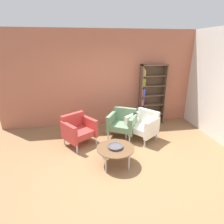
% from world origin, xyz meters
% --- Properties ---
extents(ground_plane, '(8.32, 8.32, 0.00)m').
position_xyz_m(ground_plane, '(0.00, 0.00, 0.00)').
color(ground_plane, olive).
extents(brick_back_panel, '(6.40, 0.12, 2.90)m').
position_xyz_m(brick_back_panel, '(0.00, 2.46, 1.45)').
color(brick_back_panel, '#B2664C').
rests_on(brick_back_panel, ground_plane).
extents(bookshelf_tall, '(0.80, 0.30, 1.90)m').
position_xyz_m(bookshelf_tall, '(1.44, 2.25, 0.92)').
color(bookshelf_tall, brown).
rests_on(bookshelf_tall, ground_plane).
extents(coffee_table_low, '(0.80, 0.80, 0.40)m').
position_xyz_m(coffee_table_low, '(-0.07, 0.13, 0.37)').
color(coffee_table_low, brown).
rests_on(coffee_table_low, ground_plane).
extents(decorative_bowl, '(0.32, 0.32, 0.05)m').
position_xyz_m(decorative_bowl, '(-0.07, 0.13, 0.43)').
color(decorative_bowl, '#4C4C51').
rests_on(decorative_bowl, coffee_table_low).
extents(armchair_spare_guest, '(0.93, 0.91, 0.78)m').
position_xyz_m(armchair_spare_guest, '(0.37, 1.41, 0.41)').
color(armchair_spare_guest, slate).
rests_on(armchair_spare_guest, ground_plane).
extents(armchair_by_bookshelf, '(0.95, 0.93, 0.78)m').
position_xyz_m(armchair_by_bookshelf, '(-0.86, 1.16, 0.41)').
color(armchair_by_bookshelf, '#B73833').
rests_on(armchair_by_bookshelf, ground_plane).
extents(armchair_corner_red, '(0.94, 0.95, 0.78)m').
position_xyz_m(armchair_corner_red, '(0.89, 1.17, 0.41)').
color(armchair_corner_red, white).
rests_on(armchair_corner_red, ground_plane).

